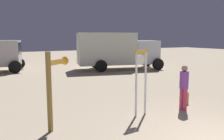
# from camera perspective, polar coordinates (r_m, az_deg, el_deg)

# --- Properties ---
(standing_clock) EXTENTS (0.49, 0.13, 2.18)m
(standing_clock) POSITION_cam_1_polar(r_m,az_deg,el_deg) (7.74, 7.04, -1.58)
(standing_clock) COLOR white
(standing_clock) RESTS_ON ground_plane
(arrow_sign) EXTENTS (0.93, 0.81, 2.22)m
(arrow_sign) POSITION_cam_1_polar(r_m,az_deg,el_deg) (6.80, -13.30, -1.60)
(arrow_sign) COLOR olive
(arrow_sign) RESTS_ON ground_plane
(person_near_clock) EXTENTS (0.31, 0.31, 1.61)m
(person_near_clock) POSITION_cam_1_polar(r_m,az_deg,el_deg) (8.72, 17.07, -3.53)
(person_near_clock) COLOR #C3395F
(person_near_clock) RESTS_ON ground_plane
(backpack) EXTENTS (0.28, 0.23, 0.45)m
(backpack) POSITION_cam_1_polar(r_m,az_deg,el_deg) (9.68, 17.13, -6.54)
(backpack) COLOR #C58A31
(backpack) RESTS_ON ground_plane
(box_truck_near) EXTENTS (7.02, 3.99, 2.92)m
(box_truck_near) POSITION_cam_1_polar(r_m,az_deg,el_deg) (18.86, 0.91, 4.96)
(box_truck_near) COLOR silver
(box_truck_near) RESTS_ON ground_plane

